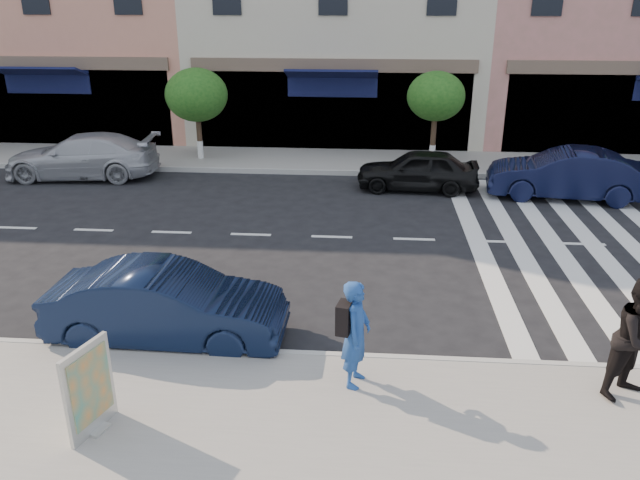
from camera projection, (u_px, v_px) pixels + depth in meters
The scene contains 12 objects.
ground at pixel (319, 316), 11.52m from camera, with size 120.00×120.00×0.00m, color black.
sidewalk_near at pixel (296, 452), 8.03m from camera, with size 60.00×4.50×0.15m, color gray.
sidewalk_far at pixel (344, 161), 21.67m from camera, with size 60.00×3.00×0.15m, color gray.
street_tree_wb at pixel (196, 95), 21.01m from camera, with size 2.10×2.10×3.06m.
street_tree_c at pixel (436, 97), 20.42m from camera, with size 1.90×1.90×3.04m.
photographer at pixel (356, 334), 9.02m from camera, with size 0.61×0.40×1.66m, color navy.
walker at pixel (639, 339), 8.73m from camera, with size 0.89×0.69×1.82m, color black.
poster_board at pixel (90, 391), 8.09m from camera, with size 0.37×0.82×1.28m.
car_near_mid at pixel (167, 305), 10.53m from camera, with size 1.40×4.01×1.32m, color black.
car_far_left at pixel (82, 156), 19.85m from camera, with size 1.94×4.77×1.38m, color #A7A7AC.
car_far_mid at pixel (418, 170), 18.62m from camera, with size 1.44×3.58×1.22m, color black.
car_far_right at pixel (566, 174), 17.82m from camera, with size 1.51×4.34×1.43m, color black.
Camera 1 is at (0.81, -10.13, 5.60)m, focal length 35.00 mm.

